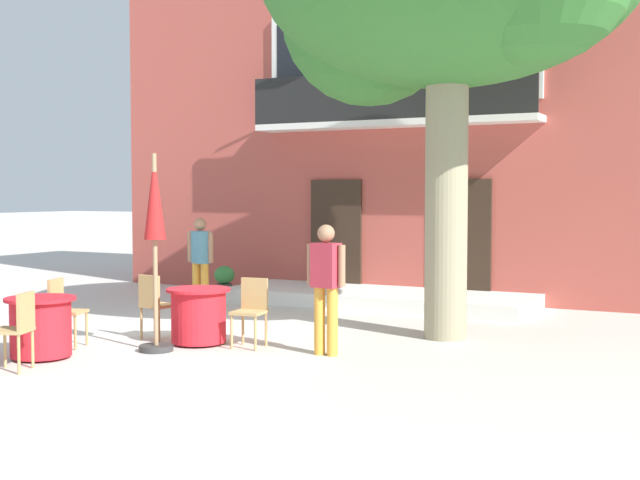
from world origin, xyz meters
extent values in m
plane|color=beige|center=(0.00, 0.00, 0.00)|extent=(120.00, 120.00, 0.00)
cube|color=#B24C42|center=(0.98, 7.00, 3.75)|extent=(13.00, 4.00, 7.50)
cube|color=#332319|center=(-0.32, 4.97, 1.15)|extent=(1.10, 0.08, 2.30)
cube|color=#332319|center=(2.28, 4.97, 1.15)|extent=(1.10, 0.08, 2.30)
cube|color=silver|center=(-1.22, 4.96, 4.65)|extent=(1.10, 0.08, 1.90)
cube|color=black|center=(-1.22, 4.93, 4.65)|extent=(0.84, 0.04, 1.60)
cube|color=silver|center=(0.98, 4.96, 4.65)|extent=(1.10, 0.08, 1.90)
cube|color=black|center=(0.98, 4.93, 4.65)|extent=(0.84, 0.04, 1.60)
cube|color=silver|center=(3.18, 4.96, 4.65)|extent=(1.10, 0.08, 1.90)
cube|color=black|center=(3.18, 4.93, 4.65)|extent=(0.84, 0.04, 1.60)
cube|color=silver|center=(0.98, 4.67, 3.34)|extent=(5.60, 0.65, 0.12)
cube|color=black|center=(0.98, 4.38, 3.85)|extent=(5.60, 0.06, 0.90)
cylinder|color=#B2B2B7|center=(-0.22, 4.50, 4.75)|extent=(0.04, 0.95, 1.33)
cube|color=red|center=(-0.22, 4.05, 5.05)|extent=(0.60, 0.29, 0.38)
cylinder|color=#B2B2B7|center=(2.18, 4.50, 4.75)|extent=(0.04, 0.95, 1.33)
cube|color=yellow|center=(2.18, 4.05, 5.05)|extent=(0.60, 0.29, 0.38)
cylinder|color=slate|center=(-1.32, 4.70, 3.55)|extent=(0.32, 0.32, 0.29)
ellipsoid|color=#2D7533|center=(-1.32, 4.70, 3.84)|extent=(0.41, 0.41, 0.30)
cylinder|color=slate|center=(0.22, 4.70, 3.53)|extent=(0.32, 0.32, 0.25)
ellipsoid|color=#38843D|center=(0.22, 4.70, 3.90)|extent=(0.41, 0.41, 0.49)
cylinder|color=slate|center=(1.75, 4.70, 3.54)|extent=(0.33, 0.33, 0.28)
ellipsoid|color=#38843D|center=(1.75, 4.70, 3.92)|extent=(0.42, 0.42, 0.49)
cylinder|color=slate|center=(3.28, 4.70, 3.54)|extent=(0.32, 0.32, 0.28)
ellipsoid|color=#38843D|center=(3.28, 4.70, 3.87)|extent=(0.42, 0.42, 0.37)
cube|color=silver|center=(0.98, 4.03, 0.12)|extent=(5.64, 1.94, 0.25)
cylinder|color=gray|center=(3.24, 1.21, 1.82)|extent=(0.59, 0.59, 3.64)
sphere|color=#33702D|center=(1.76, 1.89, 4.72)|extent=(2.69, 2.69, 2.69)
cylinder|color=red|center=(0.42, -0.75, 0.37)|extent=(0.74, 0.74, 0.68)
cylinder|color=red|center=(0.42, -0.75, 0.74)|extent=(0.86, 0.86, 0.04)
cylinder|color=#2D2823|center=(0.42, -0.75, 0.01)|extent=(0.44, 0.44, 0.03)
cylinder|color=tan|center=(-0.47, -0.47, 0.23)|extent=(0.04, 0.04, 0.45)
cylinder|color=tan|center=(-0.13, -0.51, 0.23)|extent=(0.04, 0.04, 0.45)
cylinder|color=tan|center=(-0.51, -0.81, 0.23)|extent=(0.04, 0.04, 0.45)
cylinder|color=tan|center=(-0.17, -0.85, 0.23)|extent=(0.04, 0.04, 0.45)
cube|color=tan|center=(-0.32, -0.66, 0.47)|extent=(0.45, 0.45, 0.04)
cube|color=tan|center=(-0.34, -0.84, 0.70)|extent=(0.38, 0.09, 0.42)
cylinder|color=tan|center=(1.36, -0.81, 0.23)|extent=(0.04, 0.04, 0.45)
cylinder|color=tan|center=(1.02, -0.85, 0.23)|extent=(0.04, 0.04, 0.45)
cylinder|color=tan|center=(1.32, -0.47, 0.23)|extent=(0.04, 0.04, 0.45)
cylinder|color=tan|center=(0.98, -0.51, 0.23)|extent=(0.04, 0.04, 0.45)
cube|color=tan|center=(1.17, -0.66, 0.47)|extent=(0.45, 0.45, 0.04)
cube|color=tan|center=(1.15, -0.48, 0.70)|extent=(0.38, 0.09, 0.42)
cylinder|color=red|center=(-0.74, -2.44, 0.37)|extent=(0.74, 0.74, 0.68)
cylinder|color=red|center=(-0.74, -2.44, 0.74)|extent=(0.86, 0.86, 0.04)
cylinder|color=#2D2823|center=(-0.74, -2.44, 0.01)|extent=(0.44, 0.44, 0.03)
cylinder|color=tan|center=(-0.86, -1.51, 0.23)|extent=(0.04, 0.04, 0.45)
cylinder|color=tan|center=(-0.76, -1.84, 0.23)|extent=(0.04, 0.04, 0.45)
cylinder|color=tan|center=(-1.18, -1.61, 0.23)|extent=(0.04, 0.04, 0.45)
cylinder|color=tan|center=(-1.08, -1.94, 0.23)|extent=(0.04, 0.04, 0.45)
cube|color=tan|center=(-0.97, -1.73, 0.47)|extent=(0.50, 0.50, 0.04)
cube|color=tan|center=(-1.14, -1.78, 0.70)|extent=(0.15, 0.37, 0.42)
cylinder|color=tan|center=(-0.70, -3.04, 0.23)|extent=(0.04, 0.04, 0.45)
cylinder|color=tan|center=(-0.26, -3.24, 0.23)|extent=(0.04, 0.04, 0.45)
cylinder|color=tan|center=(-0.38, -2.92, 0.23)|extent=(0.04, 0.04, 0.45)
cube|color=tan|center=(-0.48, -3.14, 0.47)|extent=(0.51, 0.51, 0.04)
cube|color=tan|center=(-0.31, -3.08, 0.70)|extent=(0.17, 0.37, 0.42)
cylinder|color=#997A56|center=(0.23, -1.42, 1.27)|extent=(0.06, 0.06, 2.55)
cylinder|color=#333333|center=(0.23, -1.42, 0.04)|extent=(0.44, 0.44, 0.08)
cone|color=#B21E1E|center=(0.23, -1.42, 2.00)|extent=(0.28, 0.28, 1.10)
cylinder|color=#47423D|center=(-2.19, 3.77, 0.12)|extent=(0.31, 0.31, 0.25)
ellipsoid|color=#38843D|center=(-2.19, 3.77, 0.42)|extent=(0.40, 0.40, 0.35)
cylinder|color=gold|center=(2.21, -0.65, 0.43)|extent=(0.14, 0.14, 0.86)
cylinder|color=gold|center=(2.39, -0.65, 0.43)|extent=(0.14, 0.14, 0.86)
cube|color=#B72D3D|center=(2.30, -0.65, 1.14)|extent=(0.37, 0.26, 0.56)
sphere|color=#9E7051|center=(2.30, -0.65, 1.54)|extent=(0.22, 0.22, 0.22)
cylinder|color=#9E7051|center=(2.08, -0.65, 1.14)|extent=(0.09, 0.09, 0.52)
cylinder|color=#9E7051|center=(2.52, -0.65, 1.14)|extent=(0.09, 0.09, 0.52)
cylinder|color=gold|center=(-1.59, 2.00, 0.41)|extent=(0.14, 0.14, 0.82)
cylinder|color=gold|center=(-1.41, 2.00, 0.41)|extent=(0.14, 0.14, 0.82)
cube|color=teal|center=(-1.50, 2.00, 1.10)|extent=(0.40, 0.36, 0.56)
sphere|color=#9E7051|center=(-1.50, 2.00, 1.50)|extent=(0.22, 0.22, 0.22)
cylinder|color=#9E7051|center=(-1.72, 2.00, 1.10)|extent=(0.09, 0.09, 0.52)
cylinder|color=#9E7051|center=(-1.28, 2.00, 1.10)|extent=(0.09, 0.09, 0.52)
camera|label=1|loc=(7.05, -9.99, 2.05)|focal=47.11mm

